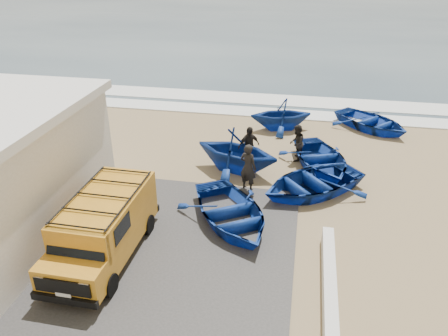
{
  "coord_description": "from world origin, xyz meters",
  "views": [
    {
      "loc": [
        3.85,
        -12.24,
        8.78
      ],
      "look_at": [
        1.08,
        2.3,
        1.2
      ],
      "focal_mm": 35.0,
      "sensor_mm": 36.0,
      "label": 1
    }
  ],
  "objects_px": {
    "van": "(104,225)",
    "boat_near_left": "(231,213)",
    "boat_far_left": "(281,114)",
    "boat_mid_right": "(320,159)",
    "fisherman_back": "(249,146)",
    "fisherman_front": "(248,167)",
    "fisherman_middle": "(297,143)",
    "parapet": "(330,299)",
    "boat_mid_left": "(236,151)",
    "boat_far_right": "(371,122)",
    "boat_near_right": "(312,182)"
  },
  "relations": [
    {
      "from": "van",
      "to": "boat_near_left",
      "type": "distance_m",
      "value": 4.34
    },
    {
      "from": "boat_far_left",
      "to": "boat_mid_right",
      "type": "bearing_deg",
      "value": 9.01
    },
    {
      "from": "boat_far_left",
      "to": "fisherman_back",
      "type": "bearing_deg",
      "value": -30.49
    },
    {
      "from": "fisherman_front",
      "to": "fisherman_middle",
      "type": "distance_m",
      "value": 3.56
    },
    {
      "from": "fisherman_front",
      "to": "parapet",
      "type": "bearing_deg",
      "value": 142.76
    },
    {
      "from": "boat_mid_left",
      "to": "fisherman_front",
      "type": "distance_m",
      "value": 1.66
    },
    {
      "from": "fisherman_front",
      "to": "fisherman_middle",
      "type": "xyz_separation_m",
      "value": [
        1.77,
        3.08,
        -0.15
      ]
    },
    {
      "from": "parapet",
      "to": "boat_far_left",
      "type": "xyz_separation_m",
      "value": [
        -2.26,
        12.65,
        0.57
      ]
    },
    {
      "from": "boat_near_left",
      "to": "boat_far_right",
      "type": "relative_size",
      "value": 1.05
    },
    {
      "from": "parapet",
      "to": "boat_far_left",
      "type": "distance_m",
      "value": 12.86
    },
    {
      "from": "boat_far_left",
      "to": "fisherman_back",
      "type": "relative_size",
      "value": 1.78
    },
    {
      "from": "parapet",
      "to": "fisherman_front",
      "type": "xyz_separation_m",
      "value": [
        -3.07,
        5.92,
        0.72
      ]
    },
    {
      "from": "parapet",
      "to": "boat_near_left",
      "type": "distance_m",
      "value": 4.77
    },
    {
      "from": "boat_near_right",
      "to": "boat_mid_left",
      "type": "xyz_separation_m",
      "value": [
        -3.21,
        1.28,
        0.52
      ]
    },
    {
      "from": "fisherman_back",
      "to": "boat_mid_left",
      "type": "bearing_deg",
      "value": -157.68
    },
    {
      "from": "boat_mid_right",
      "to": "boat_far_right",
      "type": "height_order",
      "value": "boat_mid_right"
    },
    {
      "from": "boat_near_right",
      "to": "fisherman_front",
      "type": "height_order",
      "value": "fisherman_front"
    },
    {
      "from": "van",
      "to": "boat_mid_left",
      "type": "bearing_deg",
      "value": 65.21
    },
    {
      "from": "parapet",
      "to": "van",
      "type": "xyz_separation_m",
      "value": [
        -6.85,
        0.99,
        0.83
      ]
    },
    {
      "from": "fisherman_back",
      "to": "boat_far_left",
      "type": "bearing_deg",
      "value": 38.96
    },
    {
      "from": "boat_near_right",
      "to": "boat_mid_left",
      "type": "distance_m",
      "value": 3.5
    },
    {
      "from": "boat_near_left",
      "to": "fisherman_front",
      "type": "relative_size",
      "value": 2.2
    },
    {
      "from": "van",
      "to": "fisherman_middle",
      "type": "height_order",
      "value": "van"
    },
    {
      "from": "boat_near_right",
      "to": "boat_far_left",
      "type": "relative_size",
      "value": 1.38
    },
    {
      "from": "boat_mid_left",
      "to": "fisherman_front",
      "type": "relative_size",
      "value": 1.87
    },
    {
      "from": "van",
      "to": "boat_mid_left",
      "type": "distance_m",
      "value": 7.13
    },
    {
      "from": "van",
      "to": "boat_near_left",
      "type": "height_order",
      "value": "van"
    },
    {
      "from": "van",
      "to": "fisherman_front",
      "type": "height_order",
      "value": "van"
    },
    {
      "from": "boat_near_left",
      "to": "boat_mid_left",
      "type": "height_order",
      "value": "boat_mid_left"
    },
    {
      "from": "van",
      "to": "fisherman_back",
      "type": "xyz_separation_m",
      "value": [
        3.5,
        7.17,
        -0.21
      ]
    },
    {
      "from": "van",
      "to": "boat_far_right",
      "type": "distance_m",
      "value": 15.65
    },
    {
      "from": "parapet",
      "to": "boat_far_left",
      "type": "relative_size",
      "value": 1.88
    },
    {
      "from": "boat_mid_right",
      "to": "fisherman_front",
      "type": "bearing_deg",
      "value": -159.78
    },
    {
      "from": "boat_near_right",
      "to": "fisherman_back",
      "type": "height_order",
      "value": "fisherman_back"
    },
    {
      "from": "boat_near_left",
      "to": "fisherman_middle",
      "type": "distance_m",
      "value": 5.96
    },
    {
      "from": "fisherman_back",
      "to": "boat_near_left",
      "type": "bearing_deg",
      "value": -127.1
    },
    {
      "from": "parapet",
      "to": "boat_mid_left",
      "type": "distance_m",
      "value": 8.36
    },
    {
      "from": "boat_mid_left",
      "to": "boat_far_right",
      "type": "xyz_separation_m",
      "value": [
        6.26,
        6.11,
        -0.55
      ]
    },
    {
      "from": "parapet",
      "to": "boat_near_right",
      "type": "relative_size",
      "value": 1.36
    },
    {
      "from": "boat_near_left",
      "to": "boat_mid_right",
      "type": "relative_size",
      "value": 1.04
    },
    {
      "from": "van",
      "to": "boat_mid_left",
      "type": "relative_size",
      "value": 1.3
    },
    {
      "from": "boat_near_left",
      "to": "boat_far_left",
      "type": "distance_m",
      "value": 9.3
    },
    {
      "from": "boat_far_right",
      "to": "fisherman_middle",
      "type": "distance_m",
      "value": 5.91
    },
    {
      "from": "boat_near_left",
      "to": "fisherman_front",
      "type": "bearing_deg",
      "value": 52.31
    },
    {
      "from": "boat_mid_left",
      "to": "boat_far_left",
      "type": "bearing_deg",
      "value": 1.43
    },
    {
      "from": "parapet",
      "to": "boat_near_left",
      "type": "height_order",
      "value": "boat_near_left"
    },
    {
      "from": "boat_near_left",
      "to": "boat_near_right",
      "type": "relative_size",
      "value": 0.99
    },
    {
      "from": "boat_mid_right",
      "to": "fisherman_back",
      "type": "xyz_separation_m",
      "value": [
        -3.14,
        -0.25,
        0.46
      ]
    },
    {
      "from": "boat_mid_left",
      "to": "boat_far_right",
      "type": "bearing_deg",
      "value": -28.07
    },
    {
      "from": "fisherman_back",
      "to": "fisherman_middle",
      "type": "bearing_deg",
      "value": -15.01
    }
  ]
}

